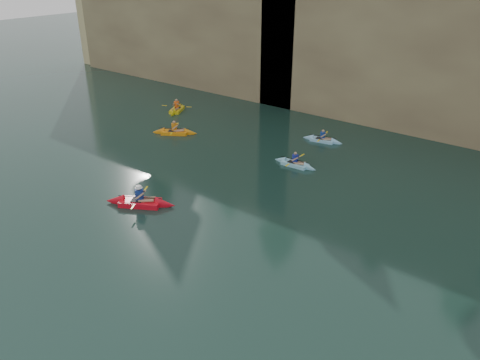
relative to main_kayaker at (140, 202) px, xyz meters
The scene contains 11 objects.
ground 5.68m from the main_kayaker, 36.74° to the right, with size 160.00×160.00×0.00m, color black.
cliff 27.61m from the main_kayaker, 80.30° to the left, with size 70.00×16.00×12.00m, color #CBB77C.
cliff_slab_west 25.17m from the main_kayaker, 128.82° to the left, with size 26.00×2.40×10.56m, color #9B8B5E.
cliff_slab_center 21.03m from the main_kayaker, 71.18° to the left, with size 24.00×2.40×11.40m, color #9B8B5E.
sea_cave_west 22.99m from the main_kayaker, 125.94° to the left, with size 4.50×1.00×4.00m, color black.
sea_cave_center 18.62m from the main_kayaker, 88.31° to the left, with size 3.50×1.00×3.20m, color black.
main_kayaker is the anchor object (origin of this frame).
kayaker_orange 10.20m from the main_kayaker, 125.08° to the left, with size 3.07×2.31×1.21m.
kayaker_ltblue_near 9.53m from the main_kayaker, 67.78° to the left, with size 2.82×2.20×1.10m.
kayaker_yellow 15.41m from the main_kayaker, 127.68° to the left, with size 2.22×3.05×1.25m.
kayaker_ltblue_mid 13.66m from the main_kayaker, 77.36° to the left, with size 2.83×2.08×1.05m.
Camera 1 is at (11.87, -9.79, 11.36)m, focal length 35.00 mm.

